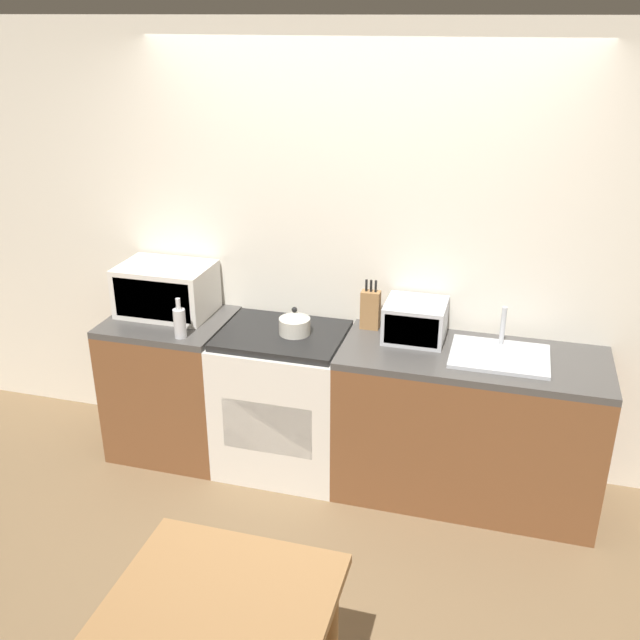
% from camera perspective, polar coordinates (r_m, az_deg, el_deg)
% --- Properties ---
extents(ground_plane, '(16.00, 16.00, 0.00)m').
position_cam_1_polar(ground_plane, '(4.06, -0.39, -16.66)').
color(ground_plane, brown).
extents(wall_back, '(10.00, 0.06, 2.60)m').
position_cam_1_polar(wall_back, '(4.22, 3.07, 5.25)').
color(wall_back, silver).
rests_on(wall_back, ground_plane).
extents(counter_left_run, '(0.72, 0.62, 0.90)m').
position_cam_1_polar(counter_left_run, '(4.62, -11.62, -5.05)').
color(counter_left_run, brown).
rests_on(counter_left_run, ground_plane).
extents(counter_right_run, '(1.45, 0.62, 0.90)m').
position_cam_1_polar(counter_right_run, '(4.18, 11.70, -8.29)').
color(counter_right_run, brown).
rests_on(counter_right_run, ground_plane).
extents(stove_range, '(0.75, 0.62, 0.90)m').
position_cam_1_polar(stove_range, '(4.35, -2.93, -6.43)').
color(stove_range, silver).
rests_on(stove_range, ground_plane).
extents(kettle, '(0.18, 0.18, 0.17)m').
position_cam_1_polar(kettle, '(4.10, -2.05, -0.21)').
color(kettle, beige).
rests_on(kettle, stove_range).
extents(microwave, '(0.55, 0.39, 0.31)m').
position_cam_1_polar(microwave, '(4.46, -12.20, 2.41)').
color(microwave, silver).
rests_on(microwave, counter_left_run).
extents(bottle, '(0.07, 0.07, 0.24)m').
position_cam_1_polar(bottle, '(4.12, -11.16, -0.19)').
color(bottle, silver).
rests_on(bottle, counter_left_run).
extents(knife_block, '(0.11, 0.07, 0.30)m').
position_cam_1_polar(knife_block, '(4.16, 4.05, 0.86)').
color(knife_block, '#9E7042').
rests_on(knife_block, counter_right_run).
extents(toaster_oven, '(0.34, 0.31, 0.22)m').
position_cam_1_polar(toaster_oven, '(4.06, 7.63, -0.05)').
color(toaster_oven, silver).
rests_on(toaster_oven, counter_right_run).
extents(sink_basin, '(0.52, 0.40, 0.24)m').
position_cam_1_polar(sink_basin, '(3.96, 14.18, -2.73)').
color(sink_basin, silver).
rests_on(sink_basin, counter_right_run).
extents(dining_table, '(0.78, 0.74, 0.73)m').
position_cam_1_polar(dining_table, '(2.75, -8.12, -23.19)').
color(dining_table, '#9E7042').
rests_on(dining_table, ground_plane).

